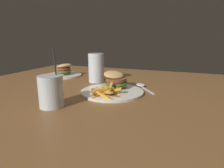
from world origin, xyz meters
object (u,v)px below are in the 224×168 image
at_px(meal_plate_near, 113,86).
at_px(juice_glass, 51,93).
at_px(spoon, 141,85).
at_px(beer_glass, 96,68).
at_px(meal_plate_far, 63,72).

bearing_deg(meal_plate_near, juice_glass, 151.97).
height_order(meal_plate_near, spoon, meal_plate_near).
distance_m(meal_plate_near, juice_glass, 0.28).
xyz_separation_m(meal_plate_near, juice_glass, (-0.25, 0.13, 0.03)).
height_order(meal_plate_near, beer_glass, beer_glass).
bearing_deg(meal_plate_far, beer_glass, -104.57).
relative_size(spoon, meal_plate_far, 0.67).
distance_m(spoon, meal_plate_far, 0.52).
distance_m(meal_plate_near, spoon, 0.16).
relative_size(beer_glass, juice_glass, 0.78).
relative_size(meal_plate_near, spoon, 1.79).
xyz_separation_m(meal_plate_near, beer_glass, (0.15, 0.16, 0.05)).
distance_m(juice_glass, meal_plate_far, 0.55).
xyz_separation_m(beer_glass, juice_glass, (-0.40, -0.02, -0.02)).
distance_m(juice_glass, spoon, 0.45).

